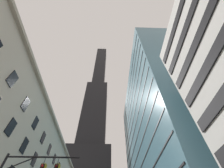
# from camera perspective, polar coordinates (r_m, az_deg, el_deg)

# --- Properties ---
(dark_skyscraper) EXTENTS (29.97, 29.97, 227.49)m
(dark_skyscraper) POSITION_cam_1_polar(r_m,az_deg,el_deg) (125.44, -7.63, -17.42)
(dark_skyscraper) COLOR black
(dark_skyscraper) RESTS_ON ground
(glass_office_midrise) EXTENTS (16.72, 50.90, 53.54)m
(glass_office_midrise) POSITION_cam_1_polar(r_m,az_deg,el_deg) (51.78, 18.78, -18.51)
(glass_office_midrise) COLOR teal
(glass_office_midrise) RESTS_ON ground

